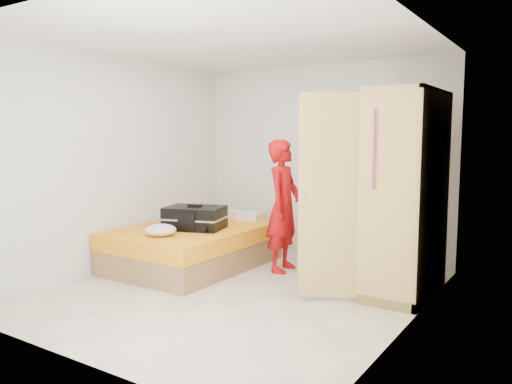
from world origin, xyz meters
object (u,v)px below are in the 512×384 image
Objects in this scene: person at (283,206)px; round_cushion at (161,230)px; bed at (194,247)px; wardrobe at (400,199)px; suitcase at (195,218)px.

person is 4.50× the size of round_cushion.
person is at bearing 47.10° from round_cushion.
round_cushion is at bearing -85.98° from bed.
wardrobe is at bearing 20.76° from round_cushion.
round_cushion is at bearing -159.24° from wardrobe.
wardrobe is (2.50, 0.30, 0.75)m from bed.
suitcase is (-2.42, -0.38, -0.36)m from wardrobe.
person is at bearing 174.35° from wardrobe.
person is at bearing 11.82° from suitcase.
round_cushion is (-0.04, -0.55, -0.07)m from suitcase.
bed is at bearing 94.02° from round_cushion.
bed is 1.26m from person.
person is (1.05, 0.45, 0.55)m from bed.
person reaches higher than bed.
round_cushion is at bearing -111.35° from suitcase.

